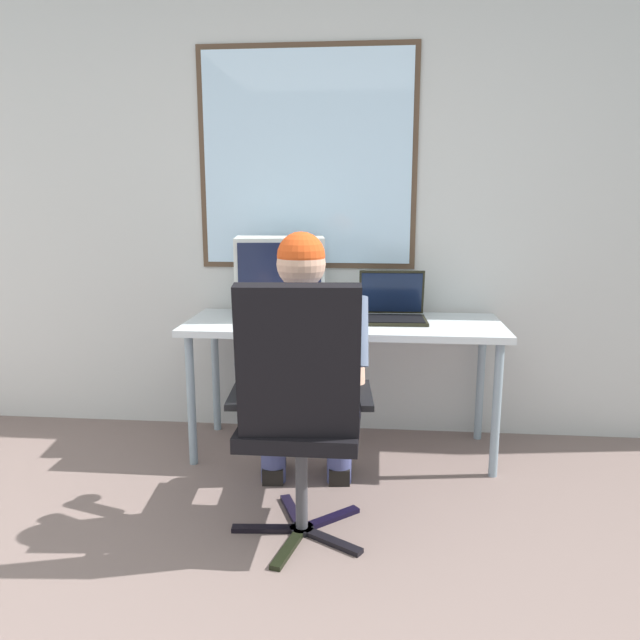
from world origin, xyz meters
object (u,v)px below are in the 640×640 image
person_seated (303,369)px  crt_monitor (280,271)px  laptop (392,307)px  wine_glass (329,308)px  office_chair (300,401)px  desk (343,333)px

person_seated → crt_monitor: bearing=106.0°
person_seated → laptop: 0.86m
wine_glass → crt_monitor: bearing=147.5°
person_seated → wine_glass: 0.58m
office_chair → desk: bearing=83.2°
desk → person_seated: (-0.13, -0.68, -0.00)m
desk → laptop: (0.25, 0.09, 0.13)m
laptop → wine_glass: 0.38m
desk → office_chair: (-0.11, -0.94, -0.05)m
crt_monitor → office_chair: bearing=-77.1°
person_seated → wine_glass: person_seated is taller
laptop → desk: bearing=-161.4°
desk → office_chair: bearing=-96.8°
office_chair → crt_monitor: 1.09m
crt_monitor → wine_glass: bearing=-32.5°
desk → laptop: 0.30m
laptop → wine_glass: bearing=-147.6°
desk → person_seated: size_ratio=1.33×
desk → crt_monitor: (-0.34, 0.06, 0.32)m
office_chair → person_seated: bearing=94.1°
office_chair → crt_monitor: size_ratio=2.17×
crt_monitor → wine_glass: size_ratio=3.69×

